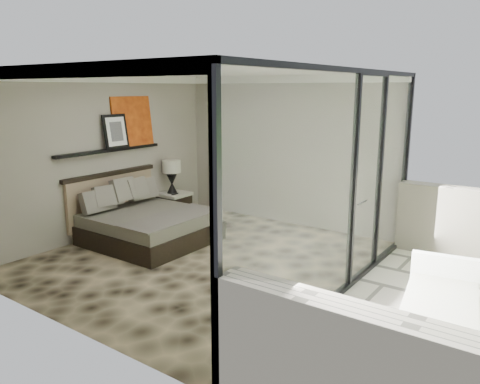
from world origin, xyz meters
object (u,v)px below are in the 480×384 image
Objects in this scene: bed at (146,223)px; table_lamp at (172,172)px; nightstand at (174,204)px; lounger at (440,311)px.

table_lamp is (-0.63, 1.32, 0.63)m from bed.
bed is at bearing -55.58° from nightstand.
lounger is at bearing -2.58° from bed.
table_lamp is at bearing -91.09° from nightstand.
table_lamp is 5.72m from lounger.
nightstand is at bearing 114.54° from bed.
table_lamp is 0.40× the size of lounger.
lounger is at bearing -15.71° from table_lamp.
lounger reaches higher than nightstand.
nightstand is 5.67m from lounger.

